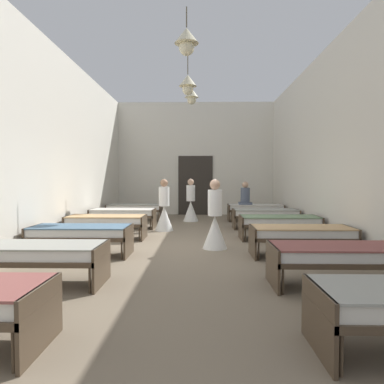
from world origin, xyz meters
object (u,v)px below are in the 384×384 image
(bed_left_row_3, at_px, (107,221))
(nurse_near_aisle, at_px, (191,206))
(bed_right_row_2, at_px, (301,234))
(bed_left_row_4, at_px, (123,213))
(patient_seated_primary, at_px, (245,196))
(bed_right_row_3, at_px, (279,222))
(bed_left_row_1, at_px, (36,254))
(bed_right_row_1, at_px, (341,255))
(bed_left_row_5, at_px, (135,208))
(nurse_far_aisle, at_px, (215,224))
(bed_right_row_5, at_px, (255,208))
(nurse_mid_aisle, at_px, (164,212))
(bed_right_row_4, at_px, (265,214))
(bed_left_row_2, at_px, (81,233))

(bed_left_row_3, height_order, nurse_near_aisle, nurse_near_aisle)
(bed_right_row_2, distance_m, nurse_near_aisle, 5.99)
(bed_left_row_4, bearing_deg, patient_seated_primary, 26.08)
(bed_right_row_3, bearing_deg, bed_left_row_4, 155.84)
(bed_left_row_3, bearing_deg, bed_right_row_2, -24.16)
(bed_left_row_1, distance_m, patient_seated_primary, 8.55)
(bed_right_row_1, height_order, bed_right_row_2, same)
(bed_right_row_2, height_order, bed_left_row_4, same)
(bed_left_row_3, distance_m, patient_seated_primary, 5.45)
(bed_left_row_5, bearing_deg, bed_left_row_4, -90.00)
(bed_right_row_1, distance_m, patient_seated_primary, 7.62)
(bed_left_row_5, bearing_deg, nurse_far_aisle, -62.19)
(bed_right_row_1, height_order, nurse_near_aisle, nurse_near_aisle)
(bed_right_row_2, bearing_deg, bed_right_row_5, 90.00)
(nurse_near_aisle, bearing_deg, bed_left_row_1, -159.85)
(bed_right_row_2, height_order, nurse_far_aisle, nurse_far_aisle)
(bed_right_row_2, xyz_separation_m, nurse_mid_aisle, (-2.95, 3.31, 0.09))
(bed_right_row_1, height_order, nurse_mid_aisle, nurse_mid_aisle)
(nurse_near_aisle, bearing_deg, bed_right_row_4, -92.75)
(bed_right_row_3, bearing_deg, nurse_near_aisle, 121.70)
(bed_right_row_1, relative_size, nurse_near_aisle, 1.28)
(bed_right_row_4, height_order, nurse_near_aisle, nurse_near_aisle)
(bed_left_row_5, relative_size, nurse_mid_aisle, 1.28)
(bed_left_row_2, bearing_deg, nurse_far_aisle, 15.73)
(bed_left_row_2, xyz_separation_m, bed_left_row_3, (0.00, 1.90, 0.00))
(bed_left_row_2, bearing_deg, bed_right_row_1, -24.16)
(bed_left_row_4, height_order, nurse_mid_aisle, nurse_mid_aisle)
(bed_right_row_1, height_order, bed_left_row_3, same)
(patient_seated_primary, bearing_deg, bed_left_row_1, -117.07)
(nurse_mid_aisle, bearing_deg, nurse_near_aisle, -57.68)
(bed_right_row_2, xyz_separation_m, patient_seated_primary, (-0.35, 5.70, 0.43))
(nurse_near_aisle, bearing_deg, nurse_far_aisle, -137.42)
(nurse_near_aisle, height_order, nurse_mid_aisle, same)
(bed_right_row_3, bearing_deg, bed_right_row_2, -90.00)
(bed_left_row_2, xyz_separation_m, bed_right_row_2, (4.23, 0.00, 0.00))
(nurse_far_aisle, bearing_deg, bed_right_row_4, -87.66)
(bed_left_row_3, relative_size, bed_left_row_5, 1.00)
(bed_right_row_5, bearing_deg, bed_left_row_2, -126.61)
(nurse_mid_aisle, bearing_deg, bed_left_row_5, -12.13)
(bed_right_row_4, height_order, nurse_far_aisle, nurse_far_aisle)
(bed_right_row_3, bearing_deg, bed_left_row_2, -155.84)
(bed_right_row_3, relative_size, nurse_mid_aisle, 1.28)
(bed_left_row_1, bearing_deg, nurse_far_aisle, 45.21)
(bed_left_row_3, height_order, nurse_far_aisle, nurse_far_aisle)
(bed_right_row_2, relative_size, bed_right_row_4, 1.00)
(bed_left_row_5, distance_m, patient_seated_primary, 3.91)
(bed_left_row_4, distance_m, nurse_mid_aisle, 1.38)
(bed_left_row_3, distance_m, bed_left_row_5, 3.80)
(nurse_mid_aisle, bearing_deg, bed_right_row_1, 169.24)
(bed_right_row_1, xyz_separation_m, bed_left_row_5, (-4.23, 7.60, 0.00))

